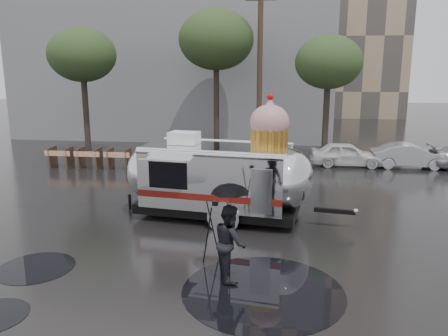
# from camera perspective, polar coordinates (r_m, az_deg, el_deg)

# --- Properties ---
(ground) EXTENTS (120.00, 120.00, 0.00)m
(ground) POSITION_cam_1_polar(r_m,az_deg,el_deg) (11.64, -11.98, -11.32)
(ground) COLOR black
(ground) RESTS_ON ground
(puddles) EXTENTS (8.19, 4.10, 0.01)m
(puddles) POSITION_cam_1_polar(r_m,az_deg,el_deg) (9.93, -4.44, -15.39)
(puddles) COLOR black
(puddles) RESTS_ON ground
(grey_building) EXTENTS (22.00, 12.00, 13.00)m
(grey_building) POSITION_cam_1_polar(r_m,az_deg,el_deg) (34.92, -5.53, 15.50)
(grey_building) COLOR slate
(grey_building) RESTS_ON ground
(utility_pole) EXTENTS (1.60, 0.28, 9.00)m
(utility_pole) POSITION_cam_1_polar(r_m,az_deg,el_deg) (24.04, 4.68, 12.41)
(utility_pole) COLOR #473323
(utility_pole) RESTS_ON ground
(tree_left) EXTENTS (3.64, 3.64, 6.95)m
(tree_left) POSITION_cam_1_polar(r_m,az_deg,el_deg) (25.38, -18.04, 13.81)
(tree_left) COLOR #382D26
(tree_left) RESTS_ON ground
(tree_mid) EXTENTS (4.20, 4.20, 8.03)m
(tree_mid) POSITION_cam_1_polar(r_m,az_deg,el_deg) (25.34, -1.03, 16.34)
(tree_mid) COLOR #382D26
(tree_mid) RESTS_ON ground
(tree_right) EXTENTS (3.36, 3.36, 6.42)m
(tree_right) POSITION_cam_1_polar(r_m,az_deg,el_deg) (23.13, 13.50, 13.19)
(tree_right) COLOR #382D26
(tree_right) RESTS_ON ground
(barricade_row) EXTENTS (4.30, 0.80, 1.00)m
(barricade_row) POSITION_cam_1_polar(r_m,az_deg,el_deg) (22.39, -17.12, 1.34)
(barricade_row) COLOR #473323
(barricade_row) RESTS_ON ground
(parked_cars) EXTENTS (13.20, 1.90, 1.50)m
(parked_cars) POSITION_cam_1_polar(r_m,az_deg,el_deg) (23.78, 27.19, 1.61)
(parked_cars) COLOR silver
(parked_cars) RESTS_ON ground
(airstream_trailer) EXTENTS (7.54, 3.18, 4.09)m
(airstream_trailer) POSITION_cam_1_polar(r_m,az_deg,el_deg) (13.94, -0.44, -0.81)
(airstream_trailer) COLOR silver
(airstream_trailer) RESTS_ON ground
(person_right) EXTENTS (0.73, 0.95, 1.75)m
(person_right) POSITION_cam_1_polar(r_m,az_deg,el_deg) (9.98, 0.77, -9.69)
(person_right) COLOR black
(person_right) RESTS_ON ground
(umbrella_black) EXTENTS (1.06, 1.06, 2.28)m
(umbrella_black) POSITION_cam_1_polar(r_m,az_deg,el_deg) (9.64, 0.79, -3.98)
(umbrella_black) COLOR black
(umbrella_black) RESTS_ON ground
(tripod) EXTENTS (0.61, 0.65, 1.58)m
(tripod) POSITION_cam_1_polar(r_m,az_deg,el_deg) (10.80, -1.14, -7.52)
(tripod) COLOR black
(tripod) RESTS_ON ground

